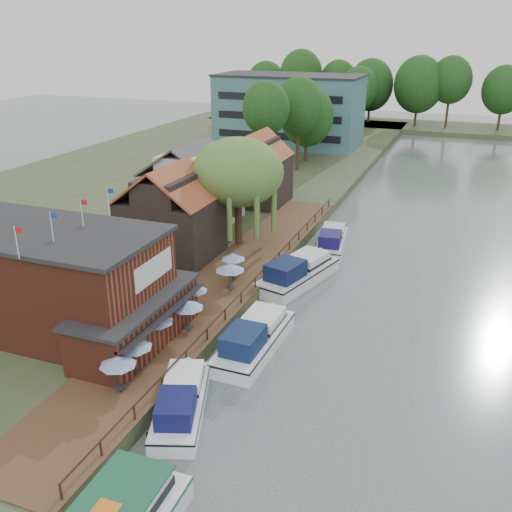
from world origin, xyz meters
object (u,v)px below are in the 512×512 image
(umbrella_2, at_px, (156,331))
(umbrella_3, at_px, (188,316))
(willow, at_px, (238,193))
(swan, at_px, (112,485))
(cottage_a, at_px, (171,212))
(umbrella_1, at_px, (134,357))
(pub, at_px, (76,284))
(cruiser_2, at_px, (298,269))
(umbrella_0, at_px, (119,375))
(umbrella_4, at_px, (194,299))
(cottage_c, at_px, (257,168))
(hotel_block, at_px, (289,110))
(cruiser_1, at_px, (254,334))
(cruiser_3, at_px, (332,238))
(cruiser_0, at_px, (181,397))
(cottage_b, at_px, (192,183))
(umbrella_6, at_px, (233,266))
(umbrella_5, at_px, (230,278))

(umbrella_2, xyz_separation_m, umbrella_3, (1.03, 2.56, 0.00))
(willow, height_order, swan, willow)
(cottage_a, xyz_separation_m, umbrella_1, (7.39, -18.21, -2.96))
(pub, bearing_deg, cottage_a, 93.81)
(umbrella_3, height_order, cruiser_2, umbrella_3)
(umbrella_0, relative_size, umbrella_1, 1.00)
(umbrella_2, bearing_deg, cottage_a, 114.92)
(umbrella_4, distance_m, cruiser_2, 11.40)
(cottage_c, xyz_separation_m, cruiser_2, (10.98, -18.55, -3.95))
(hotel_block, distance_m, umbrella_1, 75.75)
(cottage_c, relative_size, umbrella_0, 3.58)
(umbrella_0, height_order, cruiser_1, umbrella_0)
(hotel_block, relative_size, cruiser_3, 2.73)
(umbrella_3, distance_m, cruiser_0, 7.67)
(cottage_b, height_order, umbrella_4, cottage_b)
(swan, bearing_deg, umbrella_2, 109.14)
(cruiser_0, bearing_deg, pub, 137.26)
(umbrella_1, distance_m, umbrella_6, 15.03)
(pub, xyz_separation_m, umbrella_4, (6.14, 5.17, -2.36))
(umbrella_4, distance_m, cruiser_1, 5.66)
(cottage_a, relative_size, cruiser_3, 0.92)
(umbrella_1, distance_m, cruiser_3, 28.44)
(cottage_b, bearing_deg, cruiser_1, -54.07)
(hotel_block, relative_size, umbrella_4, 10.69)
(willow, bearing_deg, umbrella_1, -82.90)
(umbrella_4, height_order, umbrella_5, same)
(pub, distance_m, cruiser_2, 19.24)
(umbrella_1, distance_m, swan, 8.44)
(umbrella_6, distance_m, cruiser_1, 9.67)
(willow, height_order, cruiser_0, willow)
(umbrella_4, bearing_deg, cruiser_3, 74.27)
(umbrella_3, bearing_deg, umbrella_4, 108.27)
(cruiser_3, bearing_deg, umbrella_2, -110.70)
(cruiser_2, bearing_deg, cruiser_1, -72.42)
(cottage_b, relative_size, swan, 21.82)
(pub, height_order, cruiser_1, pub)
(pub, relative_size, cottage_c, 2.35)
(umbrella_2, relative_size, umbrella_3, 1.02)
(hotel_block, distance_m, umbrella_4, 67.50)
(willow, relative_size, umbrella_6, 4.39)
(umbrella_4, xyz_separation_m, cruiser_2, (4.84, 10.27, -0.99))
(pub, relative_size, cruiser_1, 1.97)
(cottage_c, height_order, willow, willow)
(umbrella_2, xyz_separation_m, cruiser_2, (5.02, 15.42, -0.99))
(willow, bearing_deg, cruiser_1, -64.00)
(cottage_b, bearing_deg, willow, -33.69)
(umbrella_0, height_order, umbrella_4, same)
(willow, relative_size, umbrella_0, 4.39)
(cruiser_0, relative_size, cruiser_1, 0.90)
(hotel_block, relative_size, cottage_b, 2.65)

